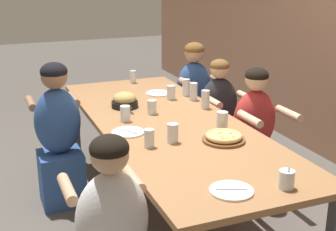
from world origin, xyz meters
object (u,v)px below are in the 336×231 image
at_px(drinking_glass_j, 125,114).
at_px(diner_far_left, 194,103).
at_px(empty_plate_c, 128,132).
at_px(cocktail_glass_blue, 286,180).
at_px(diner_near_midleft, 59,140).
at_px(pizza_board_main, 224,137).
at_px(drinking_glass_f, 133,77).
at_px(empty_plate_b, 158,93).
at_px(diner_far_midleft, 218,123).
at_px(drinking_glass_d, 149,139).
at_px(drinking_glass_g, 171,93).
at_px(drinking_glass_a, 152,108).
at_px(drinking_glass_i, 173,134).
at_px(skillet_bowl, 125,101).
at_px(drinking_glass_e, 194,93).
at_px(drinking_glass_b, 222,122).
at_px(empty_plate_a, 231,191).
at_px(drinking_glass_c, 186,87).
at_px(diner_far_center, 253,143).
at_px(drinking_glass_h, 205,100).

xyz_separation_m(drinking_glass_j, diner_far_left, (-0.97, 1.01, -0.30)).
height_order(empty_plate_c, cocktail_glass_blue, cocktail_glass_blue).
height_order(drinking_glass_j, diner_near_midleft, diner_near_midleft).
relative_size(pizza_board_main, empty_plate_c, 1.24).
bearing_deg(drinking_glass_f, empty_plate_b, 10.10).
bearing_deg(diner_near_midleft, diner_far_midleft, 2.49).
relative_size(empty_plate_b, drinking_glass_d, 1.89).
relative_size(drinking_glass_g, diner_near_midleft, 0.10).
bearing_deg(pizza_board_main, empty_plate_b, 179.09).
height_order(pizza_board_main, empty_plate_b, pizza_board_main).
height_order(pizza_board_main, drinking_glass_a, drinking_glass_a).
bearing_deg(drinking_glass_i, drinking_glass_d, -83.22).
distance_m(skillet_bowl, drinking_glass_e, 0.61).
distance_m(cocktail_glass_blue, drinking_glass_b, 0.93).
bearing_deg(drinking_glass_b, drinking_glass_i, -76.28).
bearing_deg(empty_plate_b, cocktail_glass_blue, -1.29).
relative_size(cocktail_glass_blue, drinking_glass_f, 1.02).
distance_m(skillet_bowl, empty_plate_b, 0.49).
height_order(empty_plate_a, drinking_glass_c, drinking_glass_c).
relative_size(drinking_glass_g, diner_far_center, 0.11).
bearing_deg(skillet_bowl, drinking_glass_h, 65.03).
bearing_deg(cocktail_glass_blue, drinking_glass_g, 177.31).
bearing_deg(drinking_glass_e, drinking_glass_d, -39.31).
relative_size(cocktail_glass_blue, diner_far_midleft, 0.12).
height_order(drinking_glass_g, diner_far_left, diner_far_left).
distance_m(empty_plate_a, diner_near_midleft, 1.78).
relative_size(drinking_glass_c, drinking_glass_f, 1.22).
bearing_deg(drinking_glass_h, drinking_glass_d, -48.59).
distance_m(empty_plate_c, diner_far_center, 1.11).
height_order(empty_plate_b, diner_far_center, diner_far_center).
distance_m(drinking_glass_c, drinking_glass_e, 0.15).
relative_size(drinking_glass_b, drinking_glass_g, 1.08).
bearing_deg(drinking_glass_b, diner_far_left, 162.63).
relative_size(skillet_bowl, cocktail_glass_blue, 2.50).
relative_size(cocktail_glass_blue, drinking_glass_i, 0.97).
distance_m(cocktail_glass_blue, drinking_glass_f, 2.45).
height_order(pizza_board_main, skillet_bowl, skillet_bowl).
relative_size(empty_plate_c, diner_far_midleft, 0.21).
height_order(diner_far_left, diner_near_midleft, diner_near_midleft).
relative_size(pizza_board_main, drinking_glass_e, 1.89).
relative_size(drinking_glass_a, drinking_glass_e, 0.73).
relative_size(drinking_glass_g, drinking_glass_j, 1.02).
height_order(empty_plate_a, empty_plate_b, same).
bearing_deg(diner_far_midleft, drinking_glass_e, 20.15).
distance_m(drinking_glass_e, drinking_glass_j, 0.78).
height_order(pizza_board_main, drinking_glass_g, drinking_glass_g).
xyz_separation_m(drinking_glass_d, drinking_glass_i, (-0.02, 0.17, 0.00)).
height_order(drinking_glass_c, drinking_glass_d, drinking_glass_c).
xyz_separation_m(pizza_board_main, drinking_glass_f, (-1.73, -0.06, 0.03)).
height_order(drinking_glass_a, drinking_glass_c, drinking_glass_c).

